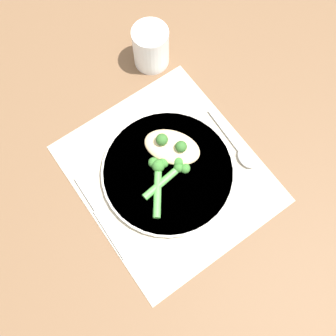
{
  "coord_description": "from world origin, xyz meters",
  "views": [
    {
      "loc": [
        -0.22,
        0.16,
        0.77
      ],
      "look_at": [
        0.0,
        0.0,
        0.03
      ],
      "focal_mm": 42.0,
      "sensor_mm": 36.0,
      "label": 1
    }
  ],
  "objects_px": {
    "knife": "(101,214)",
    "water_glass": "(151,47)",
    "broccoli_stalk_left": "(173,171)",
    "plate": "(168,171)",
    "chicken_fillet": "(172,147)",
    "spoon": "(242,152)",
    "broccoli_stalk_rear": "(158,175)"
  },
  "relations": [
    {
      "from": "knife",
      "to": "water_glass",
      "type": "xyz_separation_m",
      "value": [
        0.24,
        -0.29,
        0.04
      ]
    },
    {
      "from": "broccoli_stalk_left",
      "to": "water_glass",
      "type": "xyz_separation_m",
      "value": [
        0.26,
        -0.12,
        0.02
      ]
    },
    {
      "from": "plate",
      "to": "chicken_fillet",
      "type": "bearing_deg",
      "value": -45.84
    },
    {
      "from": "spoon",
      "to": "water_glass",
      "type": "distance_m",
      "value": 0.3
    },
    {
      "from": "plate",
      "to": "broccoli_stalk_rear",
      "type": "xyz_separation_m",
      "value": [
        0.0,
        0.02,
        0.02
      ]
    },
    {
      "from": "knife",
      "to": "chicken_fillet",
      "type": "bearing_deg",
      "value": -170.83
    },
    {
      "from": "broccoli_stalk_left",
      "to": "broccoli_stalk_rear",
      "type": "relative_size",
      "value": 1.0
    },
    {
      "from": "knife",
      "to": "spoon",
      "type": "relative_size",
      "value": 1.22
    },
    {
      "from": "chicken_fillet",
      "to": "knife",
      "type": "distance_m",
      "value": 0.2
    },
    {
      "from": "chicken_fillet",
      "to": "spoon",
      "type": "bearing_deg",
      "value": -125.75
    },
    {
      "from": "chicken_fillet",
      "to": "water_glass",
      "type": "bearing_deg",
      "value": -24.24
    },
    {
      "from": "plate",
      "to": "spoon",
      "type": "height_order",
      "value": "plate"
    },
    {
      "from": "water_glass",
      "to": "plate",
      "type": "bearing_deg",
      "value": 152.25
    },
    {
      "from": "plate",
      "to": "knife",
      "type": "xyz_separation_m",
      "value": [
        0.01,
        0.16,
        -0.01
      ]
    },
    {
      "from": "plate",
      "to": "water_glass",
      "type": "xyz_separation_m",
      "value": [
        0.25,
        -0.13,
        0.04
      ]
    },
    {
      "from": "spoon",
      "to": "water_glass",
      "type": "bearing_deg",
      "value": -82.62
    },
    {
      "from": "plate",
      "to": "broccoli_stalk_left",
      "type": "relative_size",
      "value": 2.43
    },
    {
      "from": "chicken_fillet",
      "to": "spoon",
      "type": "relative_size",
      "value": 0.86
    },
    {
      "from": "plate",
      "to": "spoon",
      "type": "distance_m",
      "value": 0.16
    },
    {
      "from": "plate",
      "to": "broccoli_stalk_rear",
      "type": "height_order",
      "value": "broccoli_stalk_rear"
    },
    {
      "from": "broccoli_stalk_left",
      "to": "spoon",
      "type": "distance_m",
      "value": 0.15
    },
    {
      "from": "plate",
      "to": "broccoli_stalk_left",
      "type": "bearing_deg",
      "value": -151.24
    },
    {
      "from": "chicken_fillet",
      "to": "broccoli_stalk_rear",
      "type": "bearing_deg",
      "value": 118.55
    },
    {
      "from": "broccoli_stalk_rear",
      "to": "knife",
      "type": "height_order",
      "value": "broccoli_stalk_rear"
    },
    {
      "from": "broccoli_stalk_rear",
      "to": "broccoli_stalk_left",
      "type": "bearing_deg",
      "value": 13.72
    },
    {
      "from": "chicken_fillet",
      "to": "water_glass",
      "type": "relative_size",
      "value": 1.4
    },
    {
      "from": "broccoli_stalk_rear",
      "to": "water_glass",
      "type": "xyz_separation_m",
      "value": [
        0.25,
        -0.15,
        0.02
      ]
    },
    {
      "from": "plate",
      "to": "broccoli_stalk_rear",
      "type": "bearing_deg",
      "value": 85.97
    },
    {
      "from": "broccoli_stalk_left",
      "to": "water_glass",
      "type": "height_order",
      "value": "water_glass"
    },
    {
      "from": "knife",
      "to": "water_glass",
      "type": "relative_size",
      "value": 1.98
    },
    {
      "from": "broccoli_stalk_rear",
      "to": "spoon",
      "type": "xyz_separation_m",
      "value": [
        -0.05,
        -0.18,
        -0.02
      ]
    },
    {
      "from": "knife",
      "to": "water_glass",
      "type": "height_order",
      "value": "water_glass"
    }
  ]
}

